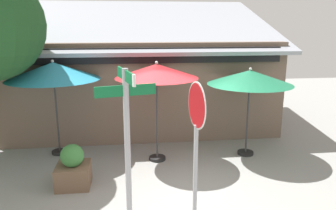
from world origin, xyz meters
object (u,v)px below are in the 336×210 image
at_px(street_sign_post, 127,143).
at_px(sidewalk_planter, 73,169).
at_px(patio_umbrella_crimson_center, 157,72).
at_px(patio_umbrella_forest_green_right, 250,78).
at_px(stop_sign, 196,134).
at_px(patio_umbrella_teal_left, 53,71).

distance_m(street_sign_post, sidewalk_planter, 2.97).
relative_size(patio_umbrella_crimson_center, patio_umbrella_forest_green_right, 1.09).
bearing_deg(sidewalk_planter, stop_sign, -43.29).
xyz_separation_m(stop_sign, sidewalk_planter, (-2.31, 2.17, -1.46)).
relative_size(stop_sign, patio_umbrella_crimson_center, 1.02).
bearing_deg(street_sign_post, patio_umbrella_forest_green_right, 48.16).
bearing_deg(patio_umbrella_teal_left, patio_umbrella_crimson_center, -16.04).
bearing_deg(street_sign_post, patio_umbrella_teal_left, 114.18).
distance_m(stop_sign, patio_umbrella_forest_green_right, 4.11).
bearing_deg(patio_umbrella_teal_left, sidewalk_planter, -70.87).
xyz_separation_m(street_sign_post, patio_umbrella_crimson_center, (0.75, 3.54, 0.56)).
bearing_deg(stop_sign, sidewalk_planter, 136.71).
xyz_separation_m(patio_umbrella_crimson_center, sidewalk_planter, (-1.99, -1.23, -1.96)).
bearing_deg(patio_umbrella_teal_left, street_sign_post, -65.82).
height_order(street_sign_post, patio_umbrella_forest_green_right, street_sign_post).
xyz_separation_m(patio_umbrella_teal_left, patio_umbrella_crimson_center, (2.69, -0.77, 0.05)).
relative_size(street_sign_post, sidewalk_planter, 3.00).
xyz_separation_m(stop_sign, patio_umbrella_teal_left, (-3.00, 4.18, 0.45)).
bearing_deg(street_sign_post, stop_sign, 6.99).
bearing_deg(patio_umbrella_forest_green_right, sidewalk_planter, -163.69).
distance_m(stop_sign, sidewalk_planter, 3.49).
distance_m(street_sign_post, patio_umbrella_teal_left, 4.75).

